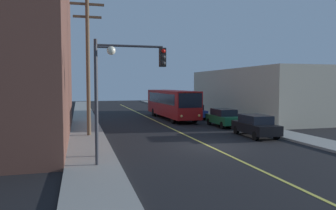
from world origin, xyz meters
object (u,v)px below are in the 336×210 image
Objects in this scene: city_bus at (171,103)px; utility_pole_near at (88,59)px; parked_car_green at (224,117)px; traffic_signal_left_corner at (126,76)px; street_lamp_left at (101,87)px; parked_car_black at (255,125)px; parked_car_blue at (193,111)px.

utility_pole_near is at bearing -131.59° from city_bus.
traffic_signal_left_corner is at bearing -135.36° from parked_car_green.
street_lamp_left is (-9.03, -19.70, 1.92)m from city_bus.
parked_car_black is 11.52m from traffic_signal_left_corner.
parked_car_blue is 20.42m from traffic_signal_left_corner.
parked_car_green is at bearing 45.64° from street_lamp_left.
street_lamp_left is (-11.55, -6.06, 2.90)m from parked_car_black.
parked_car_blue is (2.42, -0.43, -0.98)m from city_bus.
utility_pole_near reaches higher than parked_car_blue.
traffic_signal_left_corner reaches higher than parked_car_blue.
parked_car_green is at bearing 87.38° from parked_car_black.
parked_car_black is 0.44× the size of utility_pole_near.
utility_pole_near is (-12.12, -2.90, 4.84)m from parked_car_green.
parked_car_blue is at bearing 93.01° from parked_car_green.
city_bus is 14.57m from utility_pole_near.
street_lamp_left is at bearing -152.32° from parked_car_black.
traffic_signal_left_corner is (1.72, -7.38, -1.38)m from utility_pole_near.
traffic_signal_left_corner is (-10.03, -17.45, 3.46)m from parked_car_blue.
city_bus is at bearing 100.47° from parked_car_black.
parked_car_green is 0.80× the size of street_lamp_left.
parked_car_green is 7.18m from parked_car_blue.
parked_car_green is (0.28, 6.04, 0.00)m from parked_car_black.
parked_car_black and parked_car_blue have the same top height.
city_bus is at bearing 66.95° from traffic_signal_left_corner.
parked_car_blue is at bearing 60.11° from traffic_signal_left_corner.
utility_pole_near reaches higher than traffic_signal_left_corner.
parked_car_black is 13.21m from parked_car_blue.
traffic_signal_left_corner is at bearing 52.01° from street_lamp_left.
parked_car_green is at bearing 44.64° from traffic_signal_left_corner.
parked_car_black is at bearing -14.81° from utility_pole_near.
street_lamp_left is at bearing -120.72° from parked_car_blue.
parked_car_blue is (-0.38, 7.17, 0.00)m from parked_car_green.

